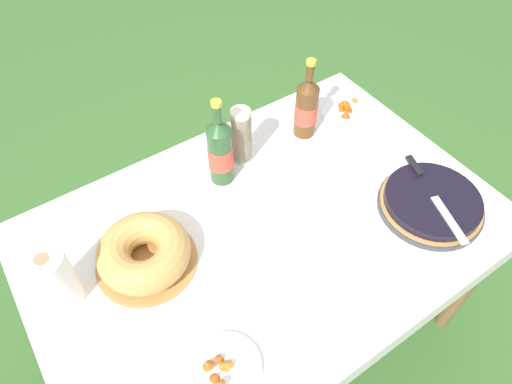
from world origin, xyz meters
TOP-DOWN VIEW (x-y plane):
  - ground_plane at (0.00, 0.00)m, footprint 16.00×16.00m
  - garden_table at (0.00, 0.00)m, footprint 1.49×1.00m
  - tablecloth at (0.00, 0.00)m, footprint 1.50×1.01m
  - berry_tart at (0.50, -0.24)m, footprint 0.35×0.35m
  - serving_knife at (0.51, -0.21)m, footprint 0.15×0.36m
  - bundt_cake at (-0.38, 0.10)m, footprint 0.31×0.31m
  - cup_stack at (0.10, 0.30)m, footprint 0.07×0.07m
  - cider_bottle_green at (-0.01, 0.27)m, footprint 0.09×0.09m
  - cider_bottle_amber at (0.38, 0.29)m, footprint 0.08×0.08m
  - snack_plate_near at (-0.35, -0.31)m, footprint 0.19×0.19m
  - snack_plate_left at (0.59, 0.28)m, footprint 0.22×0.22m
  - paper_towel_roll at (-0.62, 0.13)m, footprint 0.11×0.11m

SIDE VIEW (x-z plane):
  - ground_plane at x=0.00m, z-range 0.00..0.00m
  - garden_table at x=0.00m, z-range 0.31..1.08m
  - tablecloth at x=0.00m, z-range 0.71..0.81m
  - snack_plate_near at x=-0.35m, z-range 0.76..0.82m
  - snack_plate_left at x=0.59m, z-range 0.76..0.82m
  - berry_tart at x=0.50m, z-range 0.78..0.83m
  - bundt_cake at x=-0.38m, z-range 0.78..0.88m
  - serving_knife at x=0.51m, z-range 0.83..0.85m
  - paper_towel_roll at x=-0.62m, z-range 0.78..0.98m
  - cup_stack at x=0.10m, z-range 0.78..1.00m
  - cider_bottle_amber at x=0.38m, z-range 0.74..1.06m
  - cider_bottle_green at x=-0.01m, z-range 0.74..1.08m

